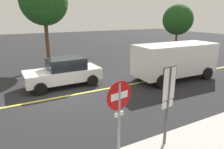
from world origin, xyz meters
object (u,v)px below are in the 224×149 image
at_px(stop_sign, 119,109).
at_px(tree_centre_verge, 178,20).
at_px(white_van, 175,59).
at_px(tree_left_verge, 44,1).
at_px(speed_limit_sign, 168,93).
at_px(car_white_approaching, 64,72).

distance_m(stop_sign, tree_centre_verge, 21.00).
relative_size(white_van, tree_centre_verge, 1.03).
xyz_separation_m(tree_left_verge, tree_centre_verge, (15.16, 1.82, -1.44)).
bearing_deg(white_van, tree_left_verge, 131.96).
bearing_deg(stop_sign, tree_left_verge, 86.93).
xyz_separation_m(speed_limit_sign, white_van, (5.33, 5.01, -0.50)).
distance_m(stop_sign, car_white_approaching, 7.03).
bearing_deg(tree_centre_verge, car_white_approaching, -156.21).
height_order(speed_limit_sign, tree_left_verge, tree_left_verge).
relative_size(stop_sign, speed_limit_sign, 0.93).
distance_m(stop_sign, tree_left_verge, 12.35).
height_order(speed_limit_sign, white_van, speed_limit_sign).
distance_m(white_van, tree_left_verge, 10.00).
xyz_separation_m(white_van, tree_left_verge, (-6.25, 6.95, 3.55)).
bearing_deg(car_white_approaching, stop_sign, -93.84).
relative_size(speed_limit_sign, car_white_approaching, 0.61).
bearing_deg(white_van, tree_centre_verge, 44.56).
bearing_deg(tree_centre_verge, stop_sign, -139.02).
distance_m(tree_left_verge, tree_centre_verge, 15.34).
distance_m(white_van, car_white_approaching, 6.75).
bearing_deg(tree_left_verge, stop_sign, -93.07).
xyz_separation_m(car_white_approaching, tree_left_verge, (0.17, 4.94, 4.02)).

